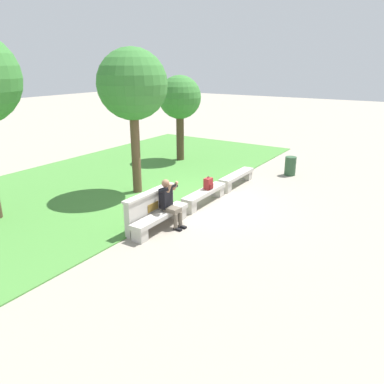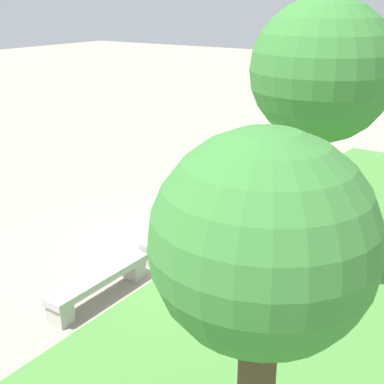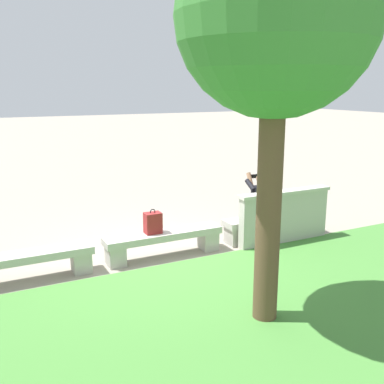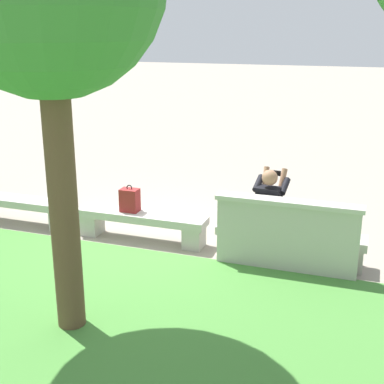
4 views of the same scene
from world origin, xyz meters
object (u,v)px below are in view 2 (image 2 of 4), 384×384
Objects in this scene: bench_mid at (99,282)px; backpack at (173,222)px; tree_right_background at (322,74)px; bench_near at (180,234)px; person_photographer at (228,186)px; tree_behind_wall at (263,249)px; bench_main at (238,200)px.

backpack reaches higher than bench_mid.
tree_right_background is (-0.49, 2.57, 2.97)m from backpack.
person_photographer is at bearing -177.78° from bench_near.
backpack is 0.09× the size of tree_right_background.
person_photographer is at bearing -178.97° from bench_mid.
tree_behind_wall is at bearing 62.97° from bench_mid.
bench_near is at bearing -137.71° from tree_behind_wall.
bench_near is at bearing 171.39° from backpack.
bench_near is at bearing 0.00° from bench_main.
tree_behind_wall is at bearing 16.52° from tree_right_background.
backpack is (-2.11, -0.03, 0.32)m from bench_mid.
bench_main is 4.89× the size of backpack.
backpack is at bearing 1.28° from person_photographer.
backpack is at bearing -8.61° from bench_near.
bench_main is at bearing -128.14° from tree_right_background.
backpack is (2.49, -0.03, 0.32)m from bench_main.
person_photographer is at bearing -14.17° from bench_main.
bench_near is 6.31m from tree_behind_wall.
tree_behind_wall is 0.80× the size of tree_right_background.
bench_main is 1.00× the size of bench_mid.
bench_main is at bearing 165.83° from person_photographer.
bench_mid is at bearing 1.03° from person_photographer.
person_photographer is (-1.99, -0.08, 0.43)m from bench_near.
tree_behind_wall is (1.99, 3.90, 2.48)m from bench_mid.
tree_behind_wall is at bearing 43.80° from backpack.
tree_right_background reaches higher than bench_mid.
person_photographer is at bearing -147.64° from tree_behind_wall.
person_photographer is at bearing -178.72° from backpack.
bench_main is 1.00× the size of bench_near.
tree_right_background is (1.69, 2.62, 2.86)m from person_photographer.
tree_right_background is (-0.30, 2.54, 3.29)m from bench_near.
bench_near is at bearing 2.22° from person_photographer.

